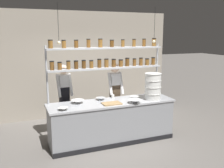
% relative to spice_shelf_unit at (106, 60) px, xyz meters
% --- Properties ---
extents(ground_plane, '(40.00, 40.00, 0.00)m').
position_rel_spice_shelf_unit_xyz_m(ground_plane, '(0.00, -0.33, -1.81)').
color(ground_plane, slate).
extents(back_wall, '(5.21, 0.12, 3.02)m').
position_rel_spice_shelf_unit_xyz_m(back_wall, '(0.00, 1.82, -0.30)').
color(back_wall, '#9E9384').
rests_on(back_wall, ground_plane).
extents(prep_counter, '(2.81, 0.76, 0.92)m').
position_rel_spice_shelf_unit_xyz_m(prep_counter, '(0.00, -0.33, -1.35)').
color(prep_counter, gray).
rests_on(prep_counter, ground_plane).
extents(spice_shelf_unit, '(2.70, 0.28, 2.29)m').
position_rel_spice_shelf_unit_xyz_m(spice_shelf_unit, '(0.00, 0.00, 0.00)').
color(spice_shelf_unit, '#ADAFB5').
rests_on(spice_shelf_unit, ground_plane).
extents(chef_left, '(0.38, 0.31, 1.68)m').
position_rel_spice_shelf_unit_xyz_m(chef_left, '(-0.88, 0.49, -0.84)').
color(chef_left, black).
rests_on(chef_left, ground_plane).
extents(chef_center, '(0.36, 0.30, 1.69)m').
position_rel_spice_shelf_unit_xyz_m(chef_center, '(0.31, 0.25, -0.83)').
color(chef_center, black).
rests_on(chef_center, ground_plane).
extents(container_stack, '(0.38, 0.38, 0.60)m').
position_rel_spice_shelf_unit_xyz_m(container_stack, '(0.93, -0.50, -0.58)').
color(container_stack, white).
rests_on(container_stack, prep_counter).
extents(cutting_board, '(0.40, 0.26, 0.02)m').
position_rel_spice_shelf_unit_xyz_m(cutting_board, '(-0.07, -0.50, -0.87)').
color(cutting_board, '#A88456').
rests_on(cutting_board, prep_counter).
extents(prep_bowl_near_left, '(0.21, 0.21, 0.06)m').
position_rel_spice_shelf_unit_xyz_m(prep_bowl_near_left, '(-0.18, -0.11, -0.86)').
color(prep_bowl_near_left, '#B2B7BC').
rests_on(prep_bowl_near_left, prep_counter).
extents(prep_bowl_center_front, '(0.21, 0.21, 0.06)m').
position_rel_spice_shelf_unit_xyz_m(prep_bowl_center_front, '(0.59, -0.28, -0.86)').
color(prep_bowl_center_front, silver).
rests_on(prep_bowl_center_front, prep_counter).
extents(prep_bowl_center_back, '(0.30, 0.30, 0.08)m').
position_rel_spice_shelf_unit_xyz_m(prep_bowl_center_back, '(0.42, -0.63, -0.85)').
color(prep_bowl_center_back, silver).
rests_on(prep_bowl_center_back, prep_counter).
extents(prep_bowl_near_right, '(0.21, 0.21, 0.06)m').
position_rel_spice_shelf_unit_xyz_m(prep_bowl_near_right, '(-1.11, -0.56, -0.86)').
color(prep_bowl_near_right, silver).
rests_on(prep_bowl_near_right, prep_counter).
extents(prep_bowl_far_left, '(0.28, 0.28, 0.08)m').
position_rel_spice_shelf_unit_xyz_m(prep_bowl_far_left, '(-0.73, -0.19, -0.85)').
color(prep_bowl_far_left, white).
rests_on(prep_bowl_far_left, prep_counter).
extents(serving_cup_front, '(0.07, 0.07, 0.08)m').
position_rel_spice_shelf_unit_xyz_m(serving_cup_front, '(0.13, -0.07, -0.84)').
color(serving_cup_front, silver).
rests_on(serving_cup_front, prep_counter).
extents(pendant_light_row, '(2.20, 0.07, 0.79)m').
position_rel_spice_shelf_unit_xyz_m(pendant_light_row, '(-0.04, -0.33, 0.46)').
color(pendant_light_row, black).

